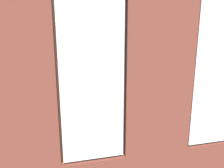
# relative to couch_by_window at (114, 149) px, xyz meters

# --- Properties ---
(ground_plane) EXTENTS (6.92, 6.60, 0.10)m
(ground_plane) POSITION_rel_couch_by_window_xyz_m (-0.45, -2.27, -0.38)
(ground_plane) COLOR brown
(brick_wall_with_windows) EXTENTS (6.32, 0.30, 3.16)m
(brick_wall_with_windows) POSITION_rel_couch_by_window_xyz_m (-0.45, 0.65, 1.23)
(brick_wall_with_windows) COLOR brown
(brick_wall_with_windows) RESTS_ON ground_plane
(couch_by_window) EXTENTS (1.99, 0.87, 0.80)m
(couch_by_window) POSITION_rel_couch_by_window_xyz_m (0.00, 0.00, 0.00)
(couch_by_window) COLOR black
(couch_by_window) RESTS_ON ground_plane
(couch_left) EXTENTS (0.96, 1.99, 0.80)m
(couch_left) POSITION_rel_couch_by_window_xyz_m (-2.91, -2.43, 0.00)
(couch_left) COLOR black
(couch_left) RESTS_ON ground_plane
(coffee_table) EXTENTS (1.46, 0.83, 0.43)m
(coffee_table) POSITION_rel_couch_by_window_xyz_m (-0.42, -2.28, 0.05)
(coffee_table) COLOR tan
(coffee_table) RESTS_ON ground_plane
(cup_ceramic) EXTENTS (0.07, 0.07, 0.09)m
(cup_ceramic) POSITION_rel_couch_by_window_xyz_m (-0.82, -2.43, 0.14)
(cup_ceramic) COLOR silver
(cup_ceramic) RESTS_ON coffee_table
(candle_jar) EXTENTS (0.08, 0.08, 0.11)m
(candle_jar) POSITION_rel_couch_by_window_xyz_m (-0.53, -2.16, 0.15)
(candle_jar) COLOR #B7333D
(candle_jar) RESTS_ON coffee_table
(table_plant_small) EXTENTS (0.14, 0.14, 0.23)m
(table_plant_small) POSITION_rel_couch_by_window_xyz_m (-0.24, -2.38, 0.22)
(table_plant_small) COLOR #9E5638
(table_plant_small) RESTS_ON coffee_table
(remote_silver) EXTENTS (0.10, 0.18, 0.02)m
(remote_silver) POSITION_rel_couch_by_window_xyz_m (-0.42, -2.28, 0.11)
(remote_silver) COLOR #B2B2B7
(remote_silver) RESTS_ON coffee_table
(media_console) EXTENTS (0.91, 0.42, 0.53)m
(media_console) POSITION_rel_couch_by_window_xyz_m (2.36, -2.67, -0.07)
(media_console) COLOR black
(media_console) RESTS_ON ground_plane
(papasan_chair) EXTENTS (1.18, 1.18, 0.72)m
(papasan_chair) POSITION_rel_couch_by_window_xyz_m (0.31, -4.10, 0.13)
(papasan_chair) COLOR olive
(papasan_chair) RESTS_ON ground_plane
(potted_plant_mid_room_small) EXTENTS (0.29, 0.29, 0.45)m
(potted_plant_mid_room_small) POSITION_rel_couch_by_window_xyz_m (-0.91, -3.06, -0.04)
(potted_plant_mid_room_small) COLOR #47423D
(potted_plant_mid_room_small) RESTS_ON ground_plane
(potted_plant_foreground_right) EXTENTS (0.83, 0.81, 1.40)m
(potted_plant_foreground_right) POSITION_rel_couch_by_window_xyz_m (2.06, -4.52, 0.37)
(potted_plant_foreground_right) COLOR #47423D
(potted_plant_foreground_right) RESTS_ON ground_plane
(potted_plant_corner_near_left) EXTENTS (0.52, 0.52, 0.71)m
(potted_plant_corner_near_left) POSITION_rel_couch_by_window_xyz_m (-3.06, -4.57, 0.14)
(potted_plant_corner_near_left) COLOR gray
(potted_plant_corner_near_left) RESTS_ON ground_plane
(potted_plant_by_left_couch) EXTENTS (0.48, 0.48, 0.65)m
(potted_plant_by_left_couch) POSITION_rel_couch_by_window_xyz_m (-2.51, -3.85, 0.12)
(potted_plant_by_left_couch) COLOR brown
(potted_plant_by_left_couch) RESTS_ON ground_plane
(potted_plant_near_tv) EXTENTS (1.04, 1.10, 1.22)m
(potted_plant_near_tv) POSITION_rel_couch_by_window_xyz_m (1.80, -1.76, 0.40)
(potted_plant_near_tv) COLOR brown
(potted_plant_near_tv) RESTS_ON ground_plane
(potted_plant_between_couches) EXTENTS (0.60, 0.60, 0.86)m
(potted_plant_between_couches) POSITION_rel_couch_by_window_xyz_m (-1.44, -0.05, 0.24)
(potted_plant_between_couches) COLOR #9E5638
(potted_plant_between_couches) RESTS_ON ground_plane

